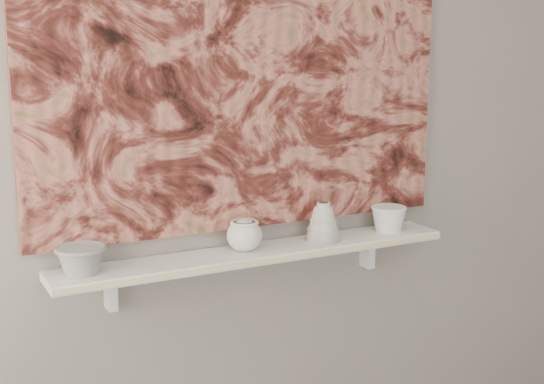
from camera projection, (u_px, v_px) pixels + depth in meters
wall_back at (245, 122)px, 2.54m from camera, size 3.60×0.00×3.60m
shelf at (258, 253)px, 2.55m from camera, size 1.40×0.18×0.03m
shelf_stripe at (271, 261)px, 2.46m from camera, size 1.40×0.01×0.02m
bracket_left at (110, 291)px, 2.40m from camera, size 0.03×0.06×0.12m
bracket_right at (367, 252)px, 2.84m from camera, size 0.03×0.06×0.12m
painting at (246, 65)px, 2.49m from camera, size 1.50×0.02×1.10m
house_motif at (360, 149)px, 2.74m from camera, size 0.09×0.00×0.08m
bowl_grey at (81, 260)px, 2.27m from camera, size 0.21×0.21×0.09m
cup_cream at (244, 235)px, 2.51m from camera, size 0.15×0.15×0.11m
bell_vessel at (323, 221)px, 2.64m from camera, size 0.16×0.16×0.14m
bowl_white at (389, 218)px, 2.77m from camera, size 0.15×0.15×0.09m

